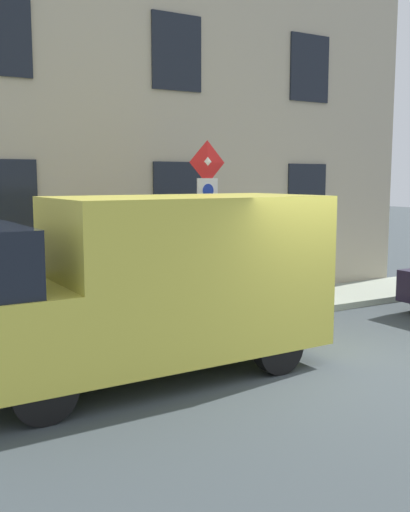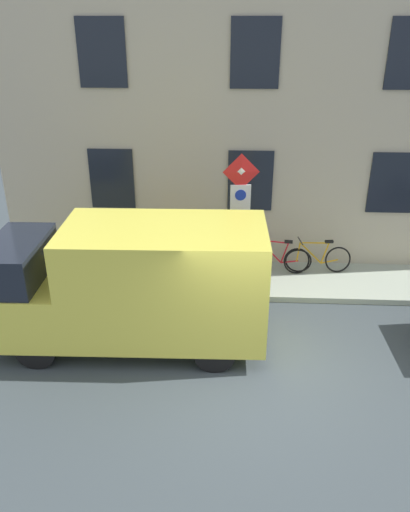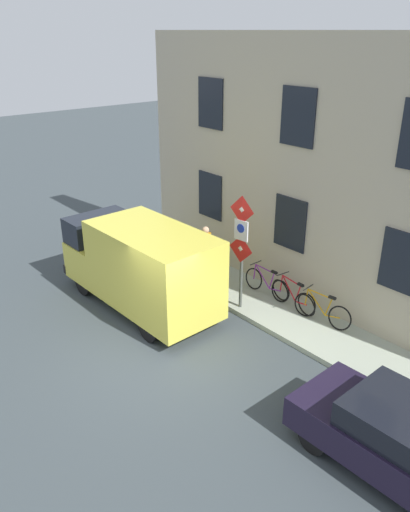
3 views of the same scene
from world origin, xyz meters
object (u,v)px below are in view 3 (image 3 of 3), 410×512
Objects in this scene: bicycle_orange at (322,310)px; bicycle_red at (293,296)px; delivery_van at (141,264)px; parked_hatchback at (407,442)px; sign_post_stacked at (241,240)px; bicycle_purple at (267,283)px; pedestrian at (206,251)px.

bicycle_orange is 1.00× the size of bicycle_red.
parked_hatchback is (0.15, -8.06, -0.60)m from delivery_van.
sign_post_stacked reaches higher than parked_hatchback.
pedestrian is at bearing 16.40° from bicycle_purple.
bicycle_red is (0.00, 1.00, 0.00)m from bicycle_orange.
sign_post_stacked reaches higher than bicycle_purple.
sign_post_stacked is 1.84× the size of bicycle_orange.
bicycle_orange is 2.00m from bicycle_purple.
bicycle_purple is (0.00, 2.00, 0.00)m from bicycle_orange.
bicycle_orange is at bearing -60.55° from sign_post_stacked.
sign_post_stacked is 2.91m from delivery_van.
delivery_van is 3.12× the size of pedestrian.
sign_post_stacked is 1.85× the size of bicycle_purple.
pedestrian is (2.39, 0.01, -0.26)m from delivery_van.
delivery_van is 3.72m from bicycle_purple.
pedestrian is at bearing -90.97° from delivery_van.
parked_hatchback is at bearing -52.41° from pedestrian.
sign_post_stacked is 6.45m from parked_hatchback.
sign_post_stacked is 2.37m from pedestrian.
bicycle_red and bicycle_purple have the same top height.
pedestrian reaches higher than parked_hatchback.
bicycle_purple is (1.12, 0.02, -1.68)m from sign_post_stacked.
sign_post_stacked reaches higher than bicycle_orange.
delivery_van is at bearing 133.21° from sign_post_stacked.
parked_hatchback is at bearing 179.84° from delivery_van.
parked_hatchback is 2.35× the size of bicycle_orange.
bicycle_red is at bearing -41.27° from sign_post_stacked.
pedestrian is at bearing 18.17° from bicycle_red.
bicycle_purple is 1.00× the size of pedestrian.
parked_hatchback is 2.36× the size of bicycle_red.
delivery_van reaches higher than bicycle_red.
bicycle_orange is (1.12, -1.99, -1.68)m from sign_post_stacked.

